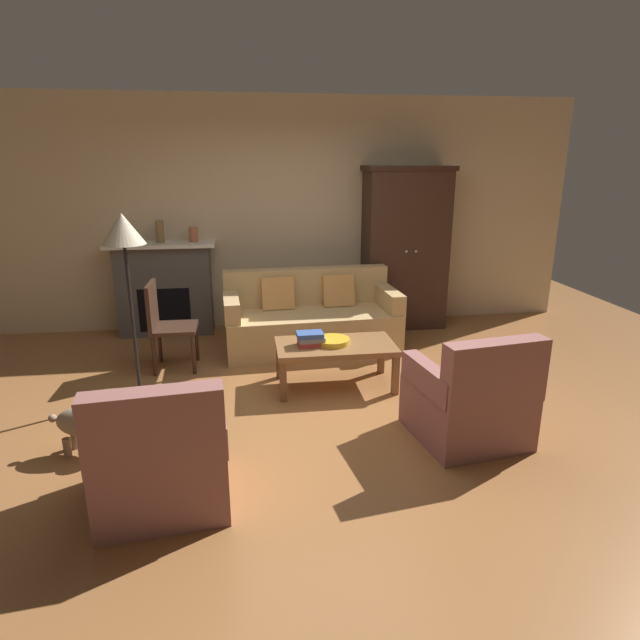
{
  "coord_description": "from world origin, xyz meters",
  "views": [
    {
      "loc": [
        -0.56,
        -4.16,
        2.07
      ],
      "look_at": [
        0.13,
        0.77,
        0.55
      ],
      "focal_mm": 29.82,
      "sensor_mm": 36.0,
      "label": 1
    }
  ],
  "objects_px": {
    "coffee_table": "(335,349)",
    "armchair_near_left": "(161,458)",
    "floor_lamp": "(124,240)",
    "couch": "(311,320)",
    "fireplace": "(165,288)",
    "armchair_near_right": "(470,401)",
    "book_stack": "(311,339)",
    "mantel_vase_terracotta": "(193,235)",
    "fruit_bowl": "(333,341)",
    "side_chair_wooden": "(165,321)",
    "dog": "(88,422)",
    "mantel_vase_bronze": "(160,232)",
    "armoire": "(405,248)"
  },
  "relations": [
    {
      "from": "fireplace",
      "to": "dog",
      "type": "xyz_separation_m",
      "value": [
        -0.19,
        -2.81,
        -0.32
      ]
    },
    {
      "from": "fireplace",
      "to": "mantel_vase_terracotta",
      "type": "relative_size",
      "value": 7.48
    },
    {
      "from": "book_stack",
      "to": "floor_lamp",
      "type": "relative_size",
      "value": 0.16
    },
    {
      "from": "armchair_near_left",
      "to": "dog",
      "type": "bearing_deg",
      "value": 131.82
    },
    {
      "from": "armoire",
      "to": "side_chair_wooden",
      "type": "height_order",
      "value": "armoire"
    },
    {
      "from": "armchair_near_left",
      "to": "couch",
      "type": "bearing_deg",
      "value": 65.31
    },
    {
      "from": "book_stack",
      "to": "mantel_vase_terracotta",
      "type": "distance_m",
      "value": 2.32
    },
    {
      "from": "book_stack",
      "to": "dog",
      "type": "height_order",
      "value": "book_stack"
    },
    {
      "from": "couch",
      "to": "book_stack",
      "type": "bearing_deg",
      "value": -96.92
    },
    {
      "from": "fruit_bowl",
      "to": "side_chair_wooden",
      "type": "bearing_deg",
      "value": 157.57
    },
    {
      "from": "book_stack",
      "to": "couch",
      "type": "bearing_deg",
      "value": 83.08
    },
    {
      "from": "mantel_vase_bronze",
      "to": "mantel_vase_terracotta",
      "type": "xyz_separation_m",
      "value": [
        0.38,
        0.0,
        -0.04
      ]
    },
    {
      "from": "fruit_bowl",
      "to": "armchair_near_right",
      "type": "distance_m",
      "value": 1.44
    },
    {
      "from": "fireplace",
      "to": "mantel_vase_bronze",
      "type": "bearing_deg",
      "value": -90.0
    },
    {
      "from": "fireplace",
      "to": "couch",
      "type": "height_order",
      "value": "fireplace"
    },
    {
      "from": "book_stack",
      "to": "armchair_near_right",
      "type": "xyz_separation_m",
      "value": [
        1.08,
        -1.11,
        -0.17
      ]
    },
    {
      "from": "couch",
      "to": "floor_lamp",
      "type": "relative_size",
      "value": 1.19
    },
    {
      "from": "fireplace",
      "to": "armchair_near_left",
      "type": "height_order",
      "value": "fireplace"
    },
    {
      "from": "fireplace",
      "to": "armchair_near_left",
      "type": "relative_size",
      "value": 1.43
    },
    {
      "from": "mantel_vase_terracotta",
      "to": "couch",
      "type": "bearing_deg",
      "value": -29.94
    },
    {
      "from": "armoire",
      "to": "armchair_near_right",
      "type": "xyz_separation_m",
      "value": [
        -0.33,
        -2.92,
        -0.68
      ]
    },
    {
      "from": "side_chair_wooden",
      "to": "floor_lamp",
      "type": "bearing_deg",
      "value": -104.16
    },
    {
      "from": "armchair_near_right",
      "to": "side_chair_wooden",
      "type": "relative_size",
      "value": 0.98
    },
    {
      "from": "armoire",
      "to": "fireplace",
      "type": "bearing_deg",
      "value": 178.49
    },
    {
      "from": "book_stack",
      "to": "floor_lamp",
      "type": "distance_m",
      "value": 1.82
    },
    {
      "from": "fruit_bowl",
      "to": "side_chair_wooden",
      "type": "height_order",
      "value": "side_chair_wooden"
    },
    {
      "from": "book_stack",
      "to": "armoire",
      "type": "bearing_deg",
      "value": 52.18
    },
    {
      "from": "armoire",
      "to": "mantel_vase_bronze",
      "type": "relative_size",
      "value": 7.78
    },
    {
      "from": "couch",
      "to": "book_stack",
      "type": "relative_size",
      "value": 7.44
    },
    {
      "from": "coffee_table",
      "to": "armchair_near_right",
      "type": "relative_size",
      "value": 1.25
    },
    {
      "from": "fruit_bowl",
      "to": "side_chair_wooden",
      "type": "distance_m",
      "value": 1.73
    },
    {
      "from": "floor_lamp",
      "to": "dog",
      "type": "height_order",
      "value": "floor_lamp"
    },
    {
      "from": "coffee_table",
      "to": "armchair_near_left",
      "type": "xyz_separation_m",
      "value": [
        -1.35,
        -1.63,
        -0.05
      ]
    },
    {
      "from": "armoire",
      "to": "coffee_table",
      "type": "relative_size",
      "value": 1.81
    },
    {
      "from": "book_stack",
      "to": "mantel_vase_terracotta",
      "type": "height_order",
      "value": "mantel_vase_terracotta"
    },
    {
      "from": "fruit_bowl",
      "to": "dog",
      "type": "distance_m",
      "value": 2.17
    },
    {
      "from": "mantel_vase_bronze",
      "to": "armoire",
      "type": "bearing_deg",
      "value": -1.17
    },
    {
      "from": "fireplace",
      "to": "armoire",
      "type": "bearing_deg",
      "value": -1.51
    },
    {
      "from": "coffee_table",
      "to": "floor_lamp",
      "type": "bearing_deg",
      "value": 179.66
    },
    {
      "from": "couch",
      "to": "mantel_vase_terracotta",
      "type": "bearing_deg",
      "value": 150.06
    },
    {
      "from": "armchair_near_left",
      "to": "armchair_near_right",
      "type": "relative_size",
      "value": 1.0
    },
    {
      "from": "couch",
      "to": "coffee_table",
      "type": "bearing_deg",
      "value": -85.07
    },
    {
      "from": "mantel_vase_terracotta",
      "to": "armchair_near_right",
      "type": "relative_size",
      "value": 0.19
    },
    {
      "from": "book_stack",
      "to": "mantel_vase_bronze",
      "type": "distance_m",
      "value": 2.54
    },
    {
      "from": "side_chair_wooden",
      "to": "coffee_table",
      "type": "bearing_deg",
      "value": -22.41
    },
    {
      "from": "mantel_vase_bronze",
      "to": "armchair_near_right",
      "type": "height_order",
      "value": "mantel_vase_bronze"
    },
    {
      "from": "coffee_table",
      "to": "armchair_near_right",
      "type": "xyz_separation_m",
      "value": [
        0.84,
        -1.13,
        -0.05
      ]
    },
    {
      "from": "fruit_bowl",
      "to": "armchair_near_left",
      "type": "xyz_separation_m",
      "value": [
        -1.33,
        -1.63,
        -0.13
      ]
    },
    {
      "from": "coffee_table",
      "to": "dog",
      "type": "distance_m",
      "value": 2.18
    },
    {
      "from": "floor_lamp",
      "to": "book_stack",
      "type": "bearing_deg",
      "value": -0.87
    }
  ]
}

